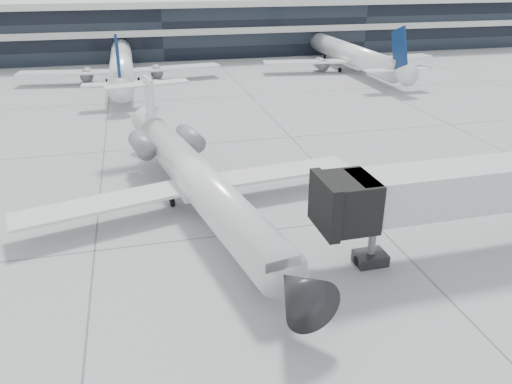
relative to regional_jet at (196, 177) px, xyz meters
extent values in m
plane|color=gray|center=(2.42, -4.75, -2.64)|extent=(220.00, 220.00, 0.00)
cube|color=black|center=(2.42, 77.25, 2.36)|extent=(170.00, 22.00, 10.00)
cylinder|color=silver|center=(0.19, -0.95, -0.08)|extent=(8.08, 26.80, 3.01)
cone|color=black|center=(3.05, -15.59, -0.08)|extent=(3.55, 3.64, 3.01)
cone|color=silver|center=(-2.72, 13.90, 0.25)|extent=(3.49, 4.04, 2.86)
cube|color=silver|center=(-7.13, -1.25, -0.86)|extent=(12.58, 5.98, 0.24)
cube|color=silver|center=(7.07, 1.53, -0.86)|extent=(12.51, 4.38, 0.24)
cylinder|color=slate|center=(-3.75, 7.58, 0.36)|extent=(2.37, 4.04, 1.67)
cylinder|color=slate|center=(0.62, 8.43, 0.36)|extent=(2.37, 4.04, 1.67)
cube|color=silver|center=(-2.59, 13.25, 2.59)|extent=(0.86, 2.90, 5.01)
cube|color=silver|center=(-2.68, 13.69, 4.37)|extent=(8.21, 3.29, 0.18)
cylinder|color=black|center=(2.22, -11.33, -2.33)|extent=(0.32, 0.65, 0.62)
cylinder|color=black|center=(-1.88, 0.91, -2.29)|extent=(0.40, 0.75, 0.71)
cylinder|color=black|center=(1.40, 1.55, -2.29)|extent=(0.40, 0.75, 0.71)
cube|color=silver|center=(15.66, -10.41, 2.05)|extent=(15.31, 3.31, 2.83)
cube|color=black|center=(7.81, -10.55, 1.94)|extent=(2.89, 3.54, 3.05)
cylinder|color=slate|center=(9.66, -10.51, -1.12)|extent=(0.48, 0.48, 3.05)
cube|color=black|center=(9.66, -10.51, -2.26)|extent=(1.99, 1.56, 0.76)
cone|color=orange|center=(1.07, 7.02, -2.32)|extent=(0.41, 0.41, 0.64)
cube|color=orange|center=(1.07, 7.02, -2.63)|extent=(0.56, 0.56, 0.03)
camera|label=1|loc=(-3.92, -35.20, 14.81)|focal=35.00mm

